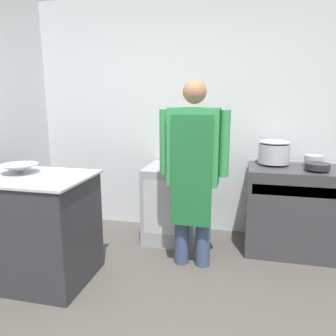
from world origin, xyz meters
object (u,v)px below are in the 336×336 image
at_px(fridge_unit, 172,203).
at_px(person_cook, 193,164).
at_px(mixing_bowl, 19,169).
at_px(stock_pot, 274,151).
at_px(saute_pan, 317,166).
at_px(sauce_pot, 313,160).
at_px(stove, 292,210).

bearing_deg(fridge_unit, person_cook, -60.35).
distance_m(person_cook, mixing_bowl, 1.52).
relative_size(stock_pot, saute_pan, 1.38).
bearing_deg(sauce_pot, mixing_bowl, -156.26).
bearing_deg(stock_pot, stove, -28.21).
relative_size(stove, saute_pan, 3.94).
height_order(fridge_unit, sauce_pot, sauce_pot).
bearing_deg(stove, stock_pot, 151.79).
bearing_deg(fridge_unit, sauce_pot, 3.56).
distance_m(mixing_bowl, stock_pot, 2.46).
bearing_deg(saute_pan, mixing_bowl, -160.43).
relative_size(person_cook, stock_pot, 5.44).
height_order(saute_pan, sauce_pot, sauce_pot).
xyz_separation_m(stove, sauce_pot, (0.18, 0.11, 0.51)).
bearing_deg(mixing_bowl, sauce_pot, 23.74).
distance_m(stove, stock_pot, 0.63).
bearing_deg(stove, mixing_bowl, -156.86).
height_order(fridge_unit, mixing_bowl, mixing_bowl).
relative_size(mixing_bowl, stock_pot, 1.01).
height_order(fridge_unit, stock_pot, stock_pot).
height_order(fridge_unit, person_cook, person_cook).
xyz_separation_m(person_cook, saute_pan, (1.13, 0.43, -0.05)).
distance_m(person_cook, stock_pot, 0.99).
xyz_separation_m(person_cook, mixing_bowl, (-1.44, -0.49, -0.01)).
xyz_separation_m(fridge_unit, saute_pan, (1.45, -0.13, 0.52)).
relative_size(stove, mixing_bowl, 2.83).
distance_m(person_cook, sauce_pot, 1.30).
relative_size(stove, stock_pot, 2.86).
xyz_separation_m(stove, saute_pan, (0.18, -0.11, 0.49)).
distance_m(fridge_unit, sauce_pot, 1.55).
bearing_deg(sauce_pot, stove, -148.89).
bearing_deg(stock_pot, mixing_bowl, -152.64).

